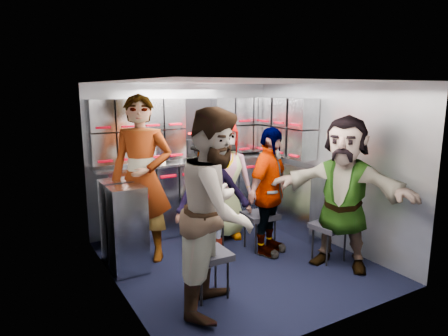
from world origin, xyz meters
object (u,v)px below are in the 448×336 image
jump_seat_near_right (329,228)px  attendant_arc_c (224,180)px  attendant_arc_d (269,192)px  attendant_arc_b (214,195)px  jump_seat_mid_right (260,217)px  attendant_standing (142,179)px  attendant_arc_e (343,193)px  jump_seat_near_left (209,257)px  jump_seat_center (218,207)px  attendant_arc_a (217,211)px  jump_seat_mid_left (207,216)px

jump_seat_near_right → attendant_arc_c: bearing=117.9°
attendant_arc_c → attendant_arc_d: bearing=-60.5°
attendant_arc_b → attendant_arc_d: bearing=-20.0°
jump_seat_mid_right → attendant_standing: 1.56m
attendant_arc_d → jump_seat_mid_right: bearing=62.0°
attendant_standing → attendant_arc_e: 2.32m
jump_seat_near_left → jump_seat_mid_right: jump_seat_mid_right is taller
jump_seat_near_right → attendant_arc_b: 1.44m
jump_seat_near_left → attendant_arc_d: bearing=26.7°
jump_seat_center → attendant_arc_a: size_ratio=0.23×
attendant_arc_b → jump_seat_near_right: bearing=-30.1°
attendant_arc_a → attendant_arc_c: (0.96, 1.54, -0.13)m
jump_seat_mid_left → attendant_arc_d: (0.60, -0.48, 0.35)m
jump_seat_mid_right → attendant_arc_c: (-0.18, 0.60, 0.39)m
attendant_arc_c → attendant_arc_e: size_ratio=0.92×
jump_seat_mid_left → jump_seat_near_right: 1.51m
attendant_standing → attendant_arc_a: size_ratio=1.05×
jump_seat_near_right → attendant_standing: 2.30m
attendant_arc_d → attendant_arc_c: bearing=75.3°
jump_seat_near_right → attendant_arc_e: bearing=-90.0°
jump_seat_near_right → attendant_arc_d: 0.83m
jump_seat_near_right → attendant_arc_b: (-1.11, 0.83, 0.37)m
attendant_arc_c → attendant_arc_a: bearing=-105.8°
attendant_arc_a → attendant_arc_d: attendant_arc_a is taller
attendant_arc_d → jump_seat_near_right: bearing=-74.1°
jump_seat_mid_left → jump_seat_center: 0.64m
jump_seat_center → attendant_arc_c: attendant_arc_c is taller
jump_seat_center → attendant_arc_d: 1.06m
jump_seat_near_left → jump_seat_mid_left: bearing=63.1°
attendant_standing → attendant_arc_c: bearing=40.1°
jump_seat_center → attendant_arc_d: bearing=-79.1°
attendant_arc_a → jump_seat_near_right: bearing=-39.0°
jump_seat_mid_right → attendant_arc_d: bearing=-90.0°
attendant_arc_a → attendant_arc_c: 1.82m
attendant_arc_e → attendant_standing: bearing=-155.2°
jump_seat_near_right → attendant_arc_a: (-1.65, -0.23, 0.54)m
jump_seat_near_left → attendant_arc_b: (0.54, 0.88, 0.36)m
jump_seat_near_left → jump_seat_center: (0.96, 1.54, -0.04)m
jump_seat_mid_left → attendant_arc_c: 0.63m
jump_seat_mid_left → attendant_arc_a: size_ratio=0.27×
attendant_standing → attendant_arc_d: bearing=8.5°
jump_seat_center → attendant_arc_e: (0.69, -1.67, 0.50)m
jump_seat_near_left → attendant_arc_a: (0.00, -0.18, 0.52)m
jump_seat_center → attendant_arc_e: size_ratio=0.24×
jump_seat_mid_left → attendant_standing: 0.96m
attendant_arc_b → attendant_arc_c: bearing=55.3°
jump_seat_near_left → attendant_standing: attendant_standing is taller
jump_seat_center → attendant_arc_b: 0.87m
attendant_arc_e → attendant_arc_a: bearing=-118.4°
jump_seat_mid_left → jump_seat_center: size_ratio=1.17×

